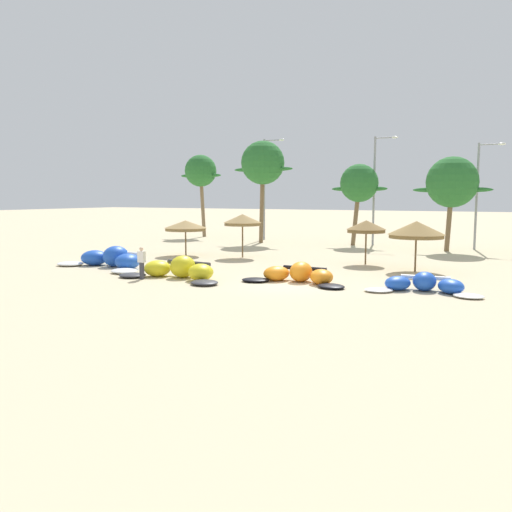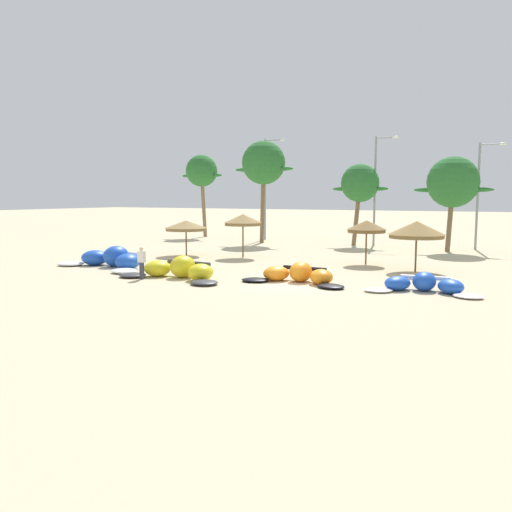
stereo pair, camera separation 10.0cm
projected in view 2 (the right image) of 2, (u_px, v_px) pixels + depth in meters
ground_plane at (288, 284)px, 24.69m from camera, size 260.00×260.00×0.00m
kite_far_left at (111, 259)px, 30.63m from camera, size 6.88×3.75×1.23m
kite_left at (179, 270)px, 26.47m from camera, size 6.24×2.94×1.13m
kite_left_of_center at (298, 275)px, 25.20m from camera, size 5.48×2.50×0.98m
kite_center at (424, 284)px, 22.73m from camera, size 5.12×2.56×0.84m
beach_umbrella_near_van at (186, 226)px, 36.60m from camera, size 2.96×2.96×2.45m
beach_umbrella_middle at (243, 220)px, 35.32m from camera, size 2.56×2.56×2.93m
beach_umbrella_near_palms at (367, 226)px, 31.71m from camera, size 2.39×2.39×2.69m
beach_umbrella_outermost at (417, 230)px, 28.64m from camera, size 3.08×3.08×2.78m
person_by_umbrellas at (142, 263)px, 26.17m from camera, size 0.36×0.24×1.62m
palm_leftmost at (202, 172)px, 53.34m from camera, size 4.83×3.22×8.32m
palm_left at (264, 163)px, 45.96m from camera, size 5.72×3.81×8.96m
palm_left_of_gap at (360, 184)px, 43.70m from camera, size 4.76×3.17×6.81m
palm_center_left at (453, 183)px, 38.81m from camera, size 5.67×3.78×7.06m
lamppost_west at (267, 184)px, 49.63m from camera, size 2.17×0.24×9.47m
lamppost_west_center at (377, 185)px, 43.99m from camera, size 1.98×0.24×9.09m
lamppost_east_center at (480, 190)px, 40.24m from camera, size 1.95×0.24×8.19m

